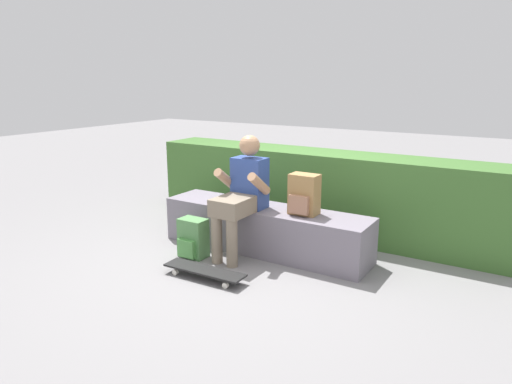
{
  "coord_description": "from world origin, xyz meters",
  "views": [
    {
      "loc": [
        2.39,
        -3.74,
        1.79
      ],
      "look_at": [
        -0.17,
        0.36,
        0.6
      ],
      "focal_mm": 32.77,
      "sensor_mm": 36.0,
      "label": 1
    }
  ],
  "objects_px": {
    "backpack_on_ground": "(193,239)",
    "backpack_on_bench": "(304,195)",
    "bench_main": "(265,229)",
    "skateboard_near_person": "(204,271)",
    "person_skater": "(242,192)"
  },
  "relations": [
    {
      "from": "person_skater",
      "to": "backpack_on_bench",
      "type": "xyz_separation_m",
      "value": [
        0.58,
        0.22,
        -0.0
      ]
    },
    {
      "from": "skateboard_near_person",
      "to": "backpack_on_ground",
      "type": "height_order",
      "value": "backpack_on_ground"
    },
    {
      "from": "person_skater",
      "to": "skateboard_near_person",
      "type": "xyz_separation_m",
      "value": [
        0.04,
        -0.68,
        -0.59
      ]
    },
    {
      "from": "skateboard_near_person",
      "to": "backpack_on_ground",
      "type": "relative_size",
      "value": 2.01
    },
    {
      "from": "person_skater",
      "to": "backpack_on_bench",
      "type": "height_order",
      "value": "person_skater"
    },
    {
      "from": "skateboard_near_person",
      "to": "backpack_on_ground",
      "type": "bearing_deg",
      "value": 139.77
    },
    {
      "from": "bench_main",
      "to": "backpack_on_ground",
      "type": "relative_size",
      "value": 5.64
    },
    {
      "from": "backpack_on_bench",
      "to": "bench_main",
      "type": "bearing_deg",
      "value": 178.79
    },
    {
      "from": "bench_main",
      "to": "backpack_on_bench",
      "type": "distance_m",
      "value": 0.62
    },
    {
      "from": "bench_main",
      "to": "skateboard_near_person",
      "type": "xyz_separation_m",
      "value": [
        -0.1,
        -0.9,
        -0.16
      ]
    },
    {
      "from": "bench_main",
      "to": "skateboard_near_person",
      "type": "distance_m",
      "value": 0.92
    },
    {
      "from": "bench_main",
      "to": "backpack_on_ground",
      "type": "height_order",
      "value": "bench_main"
    },
    {
      "from": "backpack_on_ground",
      "to": "backpack_on_bench",
      "type": "bearing_deg",
      "value": 28.38
    },
    {
      "from": "backpack_on_bench",
      "to": "skateboard_near_person",
      "type": "bearing_deg",
      "value": -121.61
    },
    {
      "from": "backpack_on_bench",
      "to": "backpack_on_ground",
      "type": "xyz_separation_m",
      "value": [
        -0.98,
        -0.53,
        -0.47
      ]
    }
  ]
}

